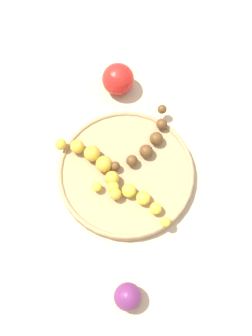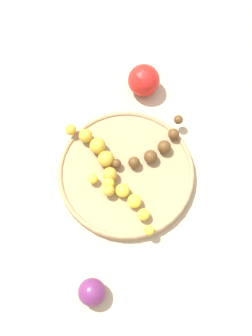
{
  "view_description": "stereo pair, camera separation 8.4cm",
  "coord_description": "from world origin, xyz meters",
  "px_view_note": "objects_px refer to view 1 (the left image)",
  "views": [
    {
      "loc": [
        -0.17,
        0.26,
        0.81
      ],
      "look_at": [
        0.0,
        0.0,
        0.04
      ],
      "focal_mm": 43.92,
      "sensor_mm": 36.0,
      "label": 1
    },
    {
      "loc": [
        -0.24,
        0.2,
        0.81
      ],
      "look_at": [
        0.0,
        0.0,
        0.04
      ],
      "focal_mm": 43.92,
      "sensor_mm": 36.0,
      "label": 2
    }
  ],
  "objects_px": {
    "plum_purple": "(128,297)",
    "banana_spotted": "(95,161)",
    "fruit_bowl": "(126,173)",
    "banana_yellow": "(134,197)",
    "banana_overripe": "(148,143)",
    "apple_red": "(118,79)"
  },
  "relations": [
    {
      "from": "fruit_bowl",
      "to": "banana_spotted",
      "type": "relative_size",
      "value": 1.58
    },
    {
      "from": "banana_spotted",
      "to": "plum_purple",
      "type": "relative_size",
      "value": 3.48
    },
    {
      "from": "banana_yellow",
      "to": "plum_purple",
      "type": "height_order",
      "value": "plum_purple"
    },
    {
      "from": "banana_yellow",
      "to": "banana_overripe",
      "type": "relative_size",
      "value": 0.92
    },
    {
      "from": "banana_yellow",
      "to": "apple_red",
      "type": "bearing_deg",
      "value": 35.17
    },
    {
      "from": "fruit_bowl",
      "to": "apple_red",
      "type": "height_order",
      "value": "apple_red"
    },
    {
      "from": "apple_red",
      "to": "plum_purple",
      "type": "bearing_deg",
      "value": 126.47
    },
    {
      "from": "banana_yellow",
      "to": "apple_red",
      "type": "relative_size",
      "value": 2.41
    },
    {
      "from": "banana_overripe",
      "to": "plum_purple",
      "type": "bearing_deg",
      "value": -60.81
    },
    {
      "from": "fruit_bowl",
      "to": "banana_yellow",
      "type": "distance_m",
      "value": 0.07
    },
    {
      "from": "banana_overripe",
      "to": "plum_purple",
      "type": "xyz_separation_m",
      "value": [
        -0.14,
        0.28,
        -0.01
      ]
    },
    {
      "from": "plum_purple",
      "to": "apple_red",
      "type": "bearing_deg",
      "value": -53.53
    },
    {
      "from": "fruit_bowl",
      "to": "banana_overripe",
      "type": "relative_size",
      "value": 1.53
    },
    {
      "from": "banana_yellow",
      "to": "plum_purple",
      "type": "bearing_deg",
      "value": -156.07
    },
    {
      "from": "banana_spotted",
      "to": "banana_yellow",
      "type": "bearing_deg",
      "value": -89.73
    },
    {
      "from": "banana_spotted",
      "to": "apple_red",
      "type": "height_order",
      "value": "apple_red"
    },
    {
      "from": "banana_spotted",
      "to": "banana_yellow",
      "type": "distance_m",
      "value": 0.11
    },
    {
      "from": "banana_spotted",
      "to": "banana_overripe",
      "type": "distance_m",
      "value": 0.12
    },
    {
      "from": "plum_purple",
      "to": "banana_spotted",
      "type": "bearing_deg",
      "value": -41.93
    },
    {
      "from": "fruit_bowl",
      "to": "plum_purple",
      "type": "bearing_deg",
      "value": 124.63
    },
    {
      "from": "banana_spotted",
      "to": "apple_red",
      "type": "distance_m",
      "value": 0.21
    },
    {
      "from": "fruit_bowl",
      "to": "banana_spotted",
      "type": "distance_m",
      "value": 0.07
    }
  ]
}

